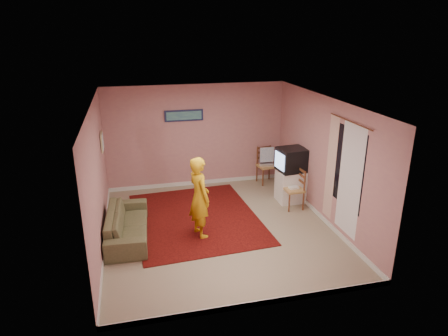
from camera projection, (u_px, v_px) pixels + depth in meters
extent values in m
plane|color=gray|center=(218.00, 228.00, 8.17)|extent=(5.00, 5.00, 0.00)
cube|color=tan|center=(196.00, 136.00, 10.03)|extent=(4.50, 0.02, 2.60)
cube|color=tan|center=(258.00, 229.00, 5.45)|extent=(4.50, 0.02, 2.60)
cube|color=tan|center=(97.00, 178.00, 7.24)|extent=(0.02, 5.00, 2.60)
cube|color=tan|center=(324.00, 160.00, 8.23)|extent=(0.02, 5.00, 2.60)
cube|color=white|center=(218.00, 102.00, 7.30)|extent=(4.50, 5.00, 0.02)
cube|color=silver|center=(198.00, 183.00, 10.44)|extent=(4.50, 0.02, 0.10)
cube|color=silver|center=(256.00, 304.00, 5.88)|extent=(4.50, 0.02, 0.10)
cube|color=silver|center=(105.00, 239.00, 7.66)|extent=(0.02, 5.00, 0.10)
cube|color=silver|center=(319.00, 215.00, 8.65)|extent=(0.02, 5.00, 0.10)
cube|color=black|center=(347.00, 167.00, 7.36)|extent=(0.01, 1.10, 1.50)
cube|color=silver|center=(350.00, 181.00, 7.28)|extent=(0.01, 0.75, 2.10)
cube|color=silver|center=(331.00, 168.00, 7.92)|extent=(0.01, 0.35, 2.10)
cylinder|color=brown|center=(350.00, 121.00, 7.05)|extent=(0.02, 1.40, 0.02)
cube|color=#16193C|center=(184.00, 116.00, 9.75)|extent=(0.95, 0.03, 0.28)
cube|color=#2A4F75|center=(184.00, 116.00, 9.73)|extent=(0.86, 0.01, 0.20)
cube|color=tan|center=(102.00, 142.00, 8.63)|extent=(0.03, 0.38, 0.42)
cube|color=silver|center=(103.00, 142.00, 8.64)|extent=(0.01, 0.30, 0.34)
cube|color=black|center=(196.00, 218.00, 8.61)|extent=(2.76, 3.37, 0.02)
cube|color=white|center=(290.00, 186.00, 9.35)|extent=(0.60, 0.54, 0.76)
cube|color=black|center=(292.00, 160.00, 9.14)|extent=(0.67, 0.62, 0.54)
cube|color=#8CB2F2|center=(280.00, 161.00, 9.04)|extent=(0.07, 0.45, 0.38)
cube|color=tan|center=(266.00, 166.00, 10.43)|extent=(0.49, 0.47, 0.05)
cube|color=brown|center=(267.00, 157.00, 10.34)|extent=(0.43, 0.11, 0.49)
cube|color=silver|center=(267.00, 164.00, 10.41)|extent=(0.42, 0.35, 0.06)
cube|color=#81AAD3|center=(267.00, 155.00, 10.32)|extent=(0.37, 0.05, 0.39)
cube|color=tan|center=(294.00, 189.00, 8.96)|extent=(0.41, 0.43, 0.05)
cube|color=brown|center=(294.00, 179.00, 8.88)|extent=(0.05, 0.42, 0.48)
cube|color=silver|center=(294.00, 188.00, 8.94)|extent=(0.22, 0.17, 0.04)
imported|color=brown|center=(127.00, 224.00, 7.76)|extent=(0.85, 1.95, 0.56)
imported|color=gold|center=(199.00, 197.00, 7.65)|extent=(0.54, 0.68, 1.62)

